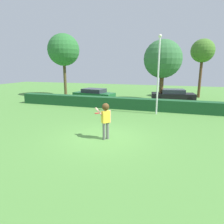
# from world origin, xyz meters

# --- Properties ---
(ground_plane) EXTENTS (60.00, 60.00, 0.00)m
(ground_plane) POSITION_xyz_m (0.00, 0.00, 0.00)
(ground_plane) COLOR #538C3E
(person) EXTENTS (0.83, 0.47, 1.79)m
(person) POSITION_xyz_m (0.22, -0.17, 1.15)
(person) COLOR slate
(person) RESTS_ON ground
(frisbee) EXTENTS (0.25, 0.25, 0.04)m
(frisbee) POSITION_xyz_m (-0.31, 0.04, 1.22)
(frisbee) COLOR red
(lamppost) EXTENTS (0.24, 0.24, 5.66)m
(lamppost) POSITION_xyz_m (2.05, 6.03, 3.14)
(lamppost) COLOR silver
(lamppost) RESTS_ON ground
(hedge_row) EXTENTS (21.00, 0.90, 0.92)m
(hedge_row) POSITION_xyz_m (0.00, 7.17, 0.46)
(hedge_row) COLOR #1D512B
(hedge_row) RESTS_ON ground
(parked_car_green) EXTENTS (4.41, 2.31, 1.25)m
(parked_car_green) POSITION_xyz_m (-4.71, 10.18, 0.69)
(parked_car_green) COLOR #1E6633
(parked_car_green) RESTS_ON ground
(parked_car_black) EXTENTS (4.40, 2.30, 1.25)m
(parked_car_black) POSITION_xyz_m (3.08, 12.10, 0.69)
(parked_car_black) COLOR black
(parked_car_black) RESTS_ON ground
(birch_tree) EXTENTS (3.65, 3.65, 7.18)m
(birch_tree) POSITION_xyz_m (-9.40, 12.54, 5.32)
(birch_tree) COLOR brown
(birch_tree) RESTS_ON ground
(oak_tree) EXTENTS (3.75, 3.75, 6.08)m
(oak_tree) POSITION_xyz_m (1.90, 12.10, 4.18)
(oak_tree) COLOR brown
(oak_tree) RESTS_ON ground
(willow_tree) EXTENTS (2.53, 2.53, 6.41)m
(willow_tree) POSITION_xyz_m (5.84, 15.82, 5.08)
(willow_tree) COLOR brown
(willow_tree) RESTS_ON ground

